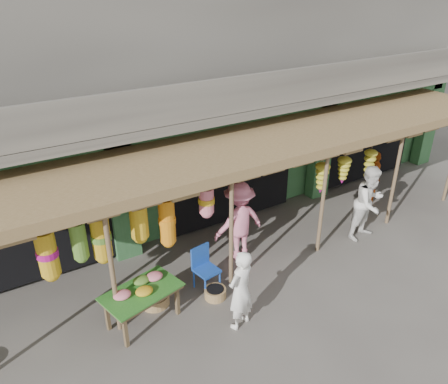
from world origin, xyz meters
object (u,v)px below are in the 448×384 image
person_front (241,290)px  person_shopper (239,221)px  flower_table (141,292)px  person_right (369,203)px  blue_chair (204,265)px  person_vendor (373,178)px

person_front → person_shopper: 2.28m
flower_table → person_right: (5.98, -0.12, 0.27)m
blue_chair → person_right: (4.47, -0.41, 0.43)m
flower_table → person_vendor: 7.60m
person_right → person_shopper: (-3.23, 0.96, -0.01)m
flower_table → person_right: 5.99m
flower_table → person_front: size_ratio=0.96×
blue_chair → person_right: size_ratio=0.50×
person_right → blue_chair: bearing=168.1°
person_shopper → blue_chair: bearing=24.7°
person_vendor → person_front: bearing=-7.2°
person_right → person_vendor: 1.97m
flower_table → person_right: person_right is taller
person_front → blue_chair: bearing=-107.8°
blue_chair → person_shopper: size_ratio=0.50×
flower_table → person_vendor: size_ratio=1.00×
flower_table → person_shopper: size_ratio=0.83×
person_front → person_shopper: bearing=-141.0°
person_right → flower_table: bearing=172.3°
person_shopper → flower_table: bearing=17.8°
person_front → person_shopper: (1.22, 1.92, 0.13)m
flower_table → person_shopper: bearing=3.5°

